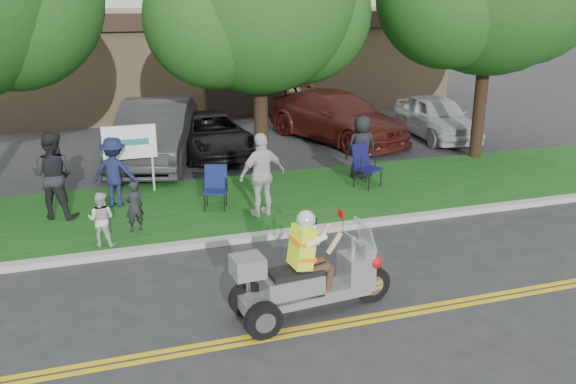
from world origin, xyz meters
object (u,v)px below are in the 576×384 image
object	(u,v)px
lawn_chair_b	(364,162)
parked_car_right	(337,117)
parked_car_left	(156,133)
parked_car_mid	(211,134)
parked_car_far_right	(436,117)
spectator_adult_mid	(53,175)
spectator_adult_right	(262,175)
lawn_chair_a	(216,184)
trike_scooter	(308,280)

from	to	relation	value
lawn_chair_b	parked_car_right	world-z (taller)	parked_car_right
parked_car_left	lawn_chair_b	bearing A→B (deg)	-25.91
parked_car_mid	parked_car_far_right	bearing A→B (deg)	-4.61
lawn_chair_b	spectator_adult_mid	distance (m)	7.20
spectator_adult_right	parked_car_right	size ratio (longest dim) A/B	0.33
parked_car_mid	lawn_chair_a	bearing A→B (deg)	-103.12
trike_scooter	spectator_adult_right	distance (m)	4.24
spectator_adult_right	parked_car_far_right	size ratio (longest dim) A/B	0.43
parked_car_left	parked_car_far_right	size ratio (longest dim) A/B	1.29
spectator_adult_right	parked_car_far_right	world-z (taller)	spectator_adult_right
lawn_chair_b	spectator_adult_mid	size ratio (longest dim) A/B	0.58
parked_car_right	trike_scooter	bearing A→B (deg)	-134.37
trike_scooter	lawn_chair_a	distance (m)	5.02
lawn_chair_b	parked_car_right	distance (m)	5.36
parked_car_mid	parked_car_far_right	size ratio (longest dim) A/B	1.06
trike_scooter	spectator_adult_mid	bearing A→B (deg)	119.50
lawn_chair_a	lawn_chair_b	distance (m)	3.84
spectator_adult_mid	trike_scooter	bearing A→B (deg)	148.40
lawn_chair_b	parked_car_far_right	distance (m)	6.53
spectator_adult_mid	parked_car_far_right	distance (m)	12.75
lawn_chair_a	trike_scooter	bearing A→B (deg)	-67.53
lawn_chair_a	parked_car_mid	distance (m)	5.19
parked_car_right	parked_car_far_right	bearing A→B (deg)	-31.48
lawn_chair_b	spectator_adult_mid	bearing A→B (deg)	151.81
lawn_chair_a	parked_car_left	xyz separation A→B (m)	(-0.80, 4.50, 0.25)
trike_scooter	lawn_chair_b	xyz separation A→B (m)	(3.44, 5.42, 0.11)
spectator_adult_right	parked_car_right	world-z (taller)	spectator_adult_right
parked_car_left	parked_car_far_right	world-z (taller)	parked_car_left
trike_scooter	lawn_chair_a	bearing A→B (deg)	89.22
spectator_adult_right	parked_car_left	size ratio (longest dim) A/B	0.34
parked_car_right	parked_car_left	bearing A→B (deg)	170.43
lawn_chair_b	lawn_chair_a	bearing A→B (deg)	158.16
parked_car_left	parked_car_right	bearing A→B (deg)	25.91
spectator_adult_right	parked_car_mid	bearing A→B (deg)	-104.51
parked_car_left	parked_car_mid	world-z (taller)	parked_car_left
parked_car_left	parked_car_right	size ratio (longest dim) A/B	0.98
trike_scooter	spectator_adult_right	size ratio (longest dim) A/B	1.44
parked_car_right	parked_car_far_right	size ratio (longest dim) A/B	1.31
spectator_adult_mid	parked_car_mid	xyz separation A→B (m)	(4.28, 4.67, -0.42)
lawn_chair_b	parked_car_right	bearing A→B (deg)	46.82
trike_scooter	parked_car_left	size ratio (longest dim) A/B	0.48
spectator_adult_mid	parked_car_mid	world-z (taller)	spectator_adult_mid
spectator_adult_mid	spectator_adult_right	size ratio (longest dim) A/B	1.03
parked_car_left	spectator_adult_mid	bearing A→B (deg)	-106.70
parked_car_left	parked_car_mid	size ratio (longest dim) A/B	1.22
lawn_chair_a	spectator_adult_mid	distance (m)	3.43
parked_car_left	parked_car_right	world-z (taller)	parked_car_left
trike_scooter	spectator_adult_right	xyz separation A→B (m)	(0.48, 4.19, 0.42)
parked_car_right	parked_car_far_right	xyz separation A→B (m)	(3.35, -0.69, -0.08)
spectator_adult_mid	lawn_chair_b	bearing A→B (deg)	-156.36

